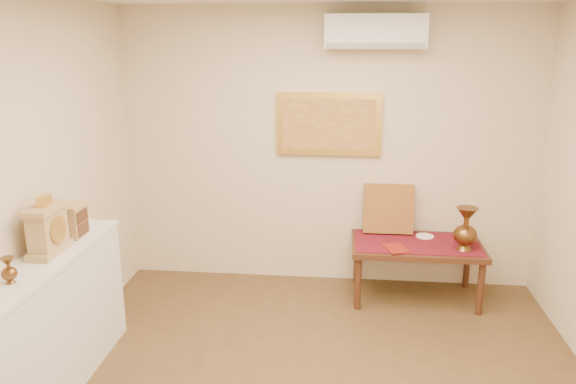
# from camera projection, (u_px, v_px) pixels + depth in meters

# --- Properties ---
(wall_back) EXTENTS (4.00, 0.02, 2.70)m
(wall_back) POSITION_uv_depth(u_px,v_px,m) (328.00, 149.00, 5.44)
(wall_back) COLOR beige
(wall_back) RESTS_ON ground
(brass_urn_small) EXTENTS (0.09, 0.09, 0.21)m
(brass_urn_small) POSITION_uv_depth(u_px,v_px,m) (8.00, 266.00, 3.34)
(brass_urn_small) COLOR brown
(brass_urn_small) RESTS_ON display_ledge
(table_cloth) EXTENTS (1.14, 0.59, 0.01)m
(table_cloth) POSITION_uv_depth(u_px,v_px,m) (417.00, 243.00, 5.22)
(table_cloth) COLOR maroon
(table_cloth) RESTS_ON low_table
(brass_urn_tall) EXTENTS (0.21, 0.21, 0.48)m
(brass_urn_tall) POSITION_uv_depth(u_px,v_px,m) (466.00, 224.00, 4.99)
(brass_urn_tall) COLOR brown
(brass_urn_tall) RESTS_ON table_cloth
(plate) EXTENTS (0.17, 0.17, 0.01)m
(plate) POSITION_uv_depth(u_px,v_px,m) (425.00, 236.00, 5.36)
(plate) COLOR white
(plate) RESTS_ON table_cloth
(menu) EXTENTS (0.26, 0.30, 0.01)m
(menu) POSITION_uv_depth(u_px,v_px,m) (396.00, 248.00, 5.06)
(menu) COLOR maroon
(menu) RESTS_ON table_cloth
(cushion) EXTENTS (0.48, 0.20, 0.49)m
(cushion) POSITION_uv_depth(u_px,v_px,m) (388.00, 209.00, 5.44)
(cushion) COLOR maroon
(cushion) RESTS_ON table_cloth
(display_ledge) EXTENTS (0.37, 2.02, 0.98)m
(display_ledge) POSITION_uv_depth(u_px,v_px,m) (38.00, 338.00, 3.70)
(display_ledge) COLOR silver
(display_ledge) RESTS_ON floor
(mantel_clock) EXTENTS (0.17, 0.36, 0.41)m
(mantel_clock) POSITION_uv_depth(u_px,v_px,m) (48.00, 229.00, 3.78)
(mantel_clock) COLOR tan
(mantel_clock) RESTS_ON display_ledge
(wooden_chest) EXTENTS (0.16, 0.21, 0.24)m
(wooden_chest) POSITION_uv_depth(u_px,v_px,m) (73.00, 220.00, 4.12)
(wooden_chest) COLOR tan
(wooden_chest) RESTS_ON display_ledge
(low_table) EXTENTS (1.20, 0.70, 0.55)m
(low_table) POSITION_uv_depth(u_px,v_px,m) (416.00, 250.00, 5.24)
(low_table) COLOR #4A2516
(low_table) RESTS_ON floor
(painting) EXTENTS (1.00, 0.06, 0.60)m
(painting) POSITION_uv_depth(u_px,v_px,m) (329.00, 124.00, 5.35)
(painting) COLOR gold
(painting) RESTS_ON wall_back
(ac_unit) EXTENTS (0.90, 0.25, 0.30)m
(ac_unit) POSITION_uv_depth(u_px,v_px,m) (375.00, 32.00, 4.98)
(ac_unit) COLOR white
(ac_unit) RESTS_ON wall_back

